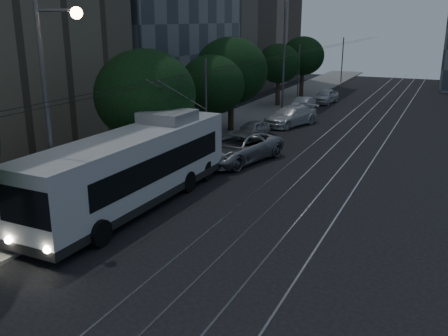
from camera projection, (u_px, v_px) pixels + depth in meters
ground at (212, 222)px, 21.31m from camera, size 120.00×120.00×0.00m
sidewalk at (237, 122)px, 41.69m from camera, size 5.00×90.00×0.15m
tram_rails at (358, 134)px, 37.69m from camera, size 4.52×90.00×0.02m
overhead_wires at (266, 82)px, 39.70m from camera, size 2.23×90.00×6.00m
trolleybus at (135, 168)px, 22.77m from camera, size 3.03×13.25×5.63m
pickup_silver at (239, 148)px, 30.12m from camera, size 4.38×6.74×1.72m
car_white_a at (252, 130)px, 36.20m from camera, size 1.85×3.76×1.23m
car_white_b at (291, 116)px, 40.37m from camera, size 3.86×5.75×1.55m
car_white_c at (303, 104)px, 46.71m from camera, size 1.51×3.88×1.26m
car_white_d at (325, 96)px, 51.08m from camera, size 2.12×4.40×1.45m
tree_1 at (145, 95)px, 27.08m from camera, size 5.53×5.53×6.84m
tree_2 at (212, 85)px, 34.33m from camera, size 4.57×4.57×6.02m
tree_3 at (231, 71)px, 36.96m from camera, size 5.47×5.47×7.09m
tree_4 at (279, 64)px, 48.06m from camera, size 4.17×4.17×6.08m
tree_5 at (303, 56)px, 53.41m from camera, size 4.55×4.55×6.56m
streetlamp_near at (53, 96)px, 19.37m from camera, size 2.21×0.44×8.99m
streetlamp_far at (289, 40)px, 43.05m from camera, size 2.62×0.44×10.94m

